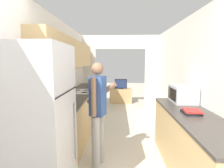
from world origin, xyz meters
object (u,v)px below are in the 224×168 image
object	(u,v)px
refrigerator	(38,127)
book_stack	(192,112)
microwave	(183,94)
person	(98,111)
range_oven	(81,109)
tv_cabinet	(121,96)
television	(121,84)

from	to	relation	value
refrigerator	book_stack	distance (m)	1.99
refrigerator	microwave	size ratio (longest dim) A/B	3.50
refrigerator	person	bearing A→B (deg)	53.54
range_oven	book_stack	bearing A→B (deg)	-42.30
range_oven	book_stack	xyz separation A→B (m)	(1.94, -1.77, 0.48)
person	book_stack	bearing A→B (deg)	-81.72
range_oven	tv_cabinet	xyz separation A→B (m)	(1.02, 2.66, -0.18)
range_oven	person	world-z (taller)	person
microwave	tv_cabinet	size ratio (longest dim) A/B	0.61
television	refrigerator	bearing A→B (deg)	-101.24
microwave	television	distance (m)	3.84
refrigerator	television	size ratio (longest dim) A/B	3.81
microwave	book_stack	bearing A→B (deg)	-99.99
tv_cabinet	television	size ratio (longest dim) A/B	1.80
tv_cabinet	television	distance (m)	0.47
person	refrigerator	bearing A→B (deg)	161.18
tv_cabinet	range_oven	bearing A→B (deg)	-110.90
refrigerator	microwave	world-z (taller)	refrigerator
refrigerator	person	xyz separation A→B (m)	(0.58, 0.78, -0.04)
book_stack	tv_cabinet	xyz separation A→B (m)	(-0.93, 4.43, -0.66)
person	tv_cabinet	size ratio (longest dim) A/B	1.88
refrigerator	tv_cabinet	world-z (taller)	refrigerator
person	microwave	bearing A→B (deg)	-53.83
refrigerator	television	bearing A→B (deg)	78.76
range_oven	television	distance (m)	2.82
tv_cabinet	television	world-z (taller)	television
microwave	book_stack	distance (m)	0.73
microwave	book_stack	xyz separation A→B (m)	(-0.12, -0.71, -0.12)
refrigerator	television	world-z (taller)	refrigerator
range_oven	refrigerator	bearing A→B (deg)	-89.20
refrigerator	range_oven	size ratio (longest dim) A/B	1.73
range_oven	book_stack	distance (m)	2.67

